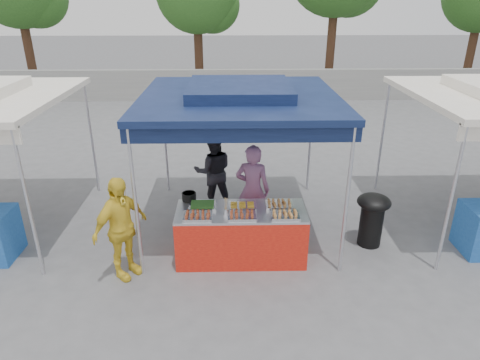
{
  "coord_description": "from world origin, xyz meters",
  "views": [
    {
      "loc": [
        -0.14,
        -5.92,
        3.9
      ],
      "look_at": [
        0.0,
        0.6,
        1.05
      ],
      "focal_mm": 32.0,
      "sensor_mm": 36.0,
      "label": 1
    }
  ],
  "objects_px": {
    "cooking_pot": "(189,197)",
    "wok_burner": "(372,215)",
    "helper_man": "(213,171)",
    "vendor_woman": "(253,190)",
    "vendor_table": "(241,234)",
    "customer_person": "(121,229)"
  },
  "relations": [
    {
      "from": "wok_burner",
      "to": "helper_man",
      "type": "xyz_separation_m",
      "value": [
        -2.66,
        1.41,
        0.23
      ]
    },
    {
      "from": "cooking_pot",
      "to": "vendor_woman",
      "type": "relative_size",
      "value": 0.14
    },
    {
      "from": "vendor_woman",
      "to": "helper_man",
      "type": "distance_m",
      "value": 1.18
    },
    {
      "from": "wok_burner",
      "to": "customer_person",
      "type": "height_order",
      "value": "customer_person"
    },
    {
      "from": "vendor_table",
      "to": "cooking_pot",
      "type": "bearing_deg",
      "value": 156.44
    },
    {
      "from": "vendor_table",
      "to": "wok_burner",
      "type": "relative_size",
      "value": 2.17
    },
    {
      "from": "cooking_pot",
      "to": "customer_person",
      "type": "xyz_separation_m",
      "value": [
        -0.92,
        -0.79,
        -0.12
      ]
    },
    {
      "from": "vendor_table",
      "to": "customer_person",
      "type": "bearing_deg",
      "value": -166.21
    },
    {
      "from": "helper_man",
      "to": "wok_burner",
      "type": "bearing_deg",
      "value": 145.17
    },
    {
      "from": "vendor_table",
      "to": "helper_man",
      "type": "distance_m",
      "value": 1.86
    },
    {
      "from": "vendor_table",
      "to": "helper_man",
      "type": "xyz_separation_m",
      "value": [
        -0.49,
        1.76,
        0.35
      ]
    },
    {
      "from": "vendor_table",
      "to": "customer_person",
      "type": "xyz_separation_m",
      "value": [
        -1.75,
        -0.43,
        0.37
      ]
    },
    {
      "from": "cooking_pot",
      "to": "vendor_woman",
      "type": "distance_m",
      "value": 1.14
    },
    {
      "from": "helper_man",
      "to": "vendor_table",
      "type": "bearing_deg",
      "value": 98.5
    },
    {
      "from": "vendor_table",
      "to": "vendor_woman",
      "type": "bearing_deg",
      "value": 74.91
    },
    {
      "from": "vendor_woman",
      "to": "customer_person",
      "type": "bearing_deg",
      "value": 45.97
    },
    {
      "from": "helper_man",
      "to": "customer_person",
      "type": "height_order",
      "value": "customer_person"
    },
    {
      "from": "vendor_woman",
      "to": "helper_man",
      "type": "height_order",
      "value": "vendor_woman"
    },
    {
      "from": "vendor_woman",
      "to": "helper_man",
      "type": "bearing_deg",
      "value": -39.62
    },
    {
      "from": "cooking_pot",
      "to": "wok_burner",
      "type": "relative_size",
      "value": 0.24
    },
    {
      "from": "cooking_pot",
      "to": "wok_burner",
      "type": "height_order",
      "value": "cooking_pot"
    },
    {
      "from": "wok_burner",
      "to": "vendor_woman",
      "type": "relative_size",
      "value": 0.57
    }
  ]
}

